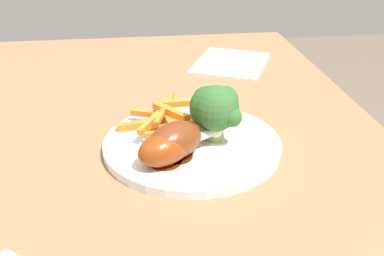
# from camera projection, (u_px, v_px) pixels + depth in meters

# --- Properties ---
(dining_table) EXTENTS (1.23, 0.70, 0.73)m
(dining_table) POSITION_uv_depth(u_px,v_px,m) (161.00, 228.00, 0.66)
(dining_table) COLOR #8E6B47
(dining_table) RESTS_ON ground_plane
(dinner_plate) EXTENTS (0.25, 0.25, 0.01)m
(dinner_plate) POSITION_uv_depth(u_px,v_px,m) (192.00, 144.00, 0.65)
(dinner_plate) COLOR white
(dinner_plate) RESTS_ON dining_table
(broccoli_floret_front) EXTENTS (0.06, 0.07, 0.08)m
(broccoli_floret_front) POSITION_uv_depth(u_px,v_px,m) (219.00, 109.00, 0.62)
(broccoli_floret_front) COLOR #8FB74E
(broccoli_floret_front) RESTS_ON dinner_plate
(broccoli_floret_middle) EXTENTS (0.06, 0.07, 0.08)m
(broccoli_floret_middle) POSITION_uv_depth(u_px,v_px,m) (213.00, 106.00, 0.63)
(broccoli_floret_middle) COLOR #81B151
(broccoli_floret_middle) RESTS_ON dinner_plate
(carrot_fries_pile) EXTENTS (0.13, 0.14, 0.03)m
(carrot_fries_pile) POSITION_uv_depth(u_px,v_px,m) (169.00, 120.00, 0.67)
(carrot_fries_pile) COLOR orange
(carrot_fries_pile) RESTS_ON dinner_plate
(chicken_drumstick_near) EXTENTS (0.09, 0.13, 0.04)m
(chicken_drumstick_near) POSITION_uv_depth(u_px,v_px,m) (169.00, 148.00, 0.58)
(chicken_drumstick_near) COLOR #612109
(chicken_drumstick_near) RESTS_ON dinner_plate
(chicken_drumstick_far) EXTENTS (0.10, 0.12, 0.05)m
(chicken_drumstick_far) POSITION_uv_depth(u_px,v_px,m) (177.00, 139.00, 0.60)
(chicken_drumstick_far) COLOR #4D1D0D
(chicken_drumstick_far) RESTS_ON dinner_plate
(napkin) EXTENTS (0.21, 0.20, 0.00)m
(napkin) POSITION_uv_depth(u_px,v_px,m) (231.00, 63.00, 0.97)
(napkin) COLOR white
(napkin) RESTS_ON dining_table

